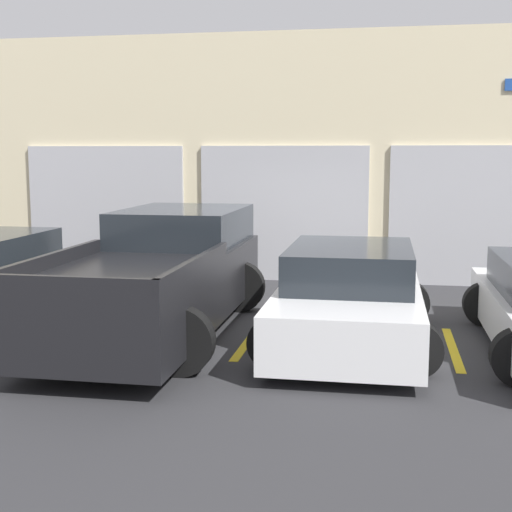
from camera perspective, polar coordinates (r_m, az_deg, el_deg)
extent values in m
plane|color=#2D2D30|center=(11.66, 1.12, -4.48)|extent=(28.00, 28.00, 0.00)
cube|color=beige|center=(14.65, 3.21, 7.85)|extent=(16.02, 0.60, 4.95)
cube|color=#ADADB2|center=(15.37, -11.92, 3.53)|extent=(3.38, 0.08, 2.72)
cube|color=#ADADB2|center=(14.39, 2.21, 3.40)|extent=(3.38, 0.08, 2.72)
cube|color=#ADADB2|center=(14.36, 17.36, 3.02)|extent=(3.38, 0.08, 2.72)
cube|color=black|center=(10.15, -8.14, -2.55)|extent=(1.97, 5.60, 0.91)
cube|color=#1E2328|center=(11.50, -5.81, 2.43)|extent=(1.81, 2.52, 0.55)
cube|color=black|center=(9.27, -16.23, -0.39)|extent=(0.08, 3.08, 0.18)
cube|color=black|center=(8.60, -4.86, -0.73)|extent=(0.08, 3.08, 0.18)
cube|color=black|center=(7.53, -14.83, -2.25)|extent=(1.97, 0.08, 0.18)
cylinder|color=black|center=(12.09, -9.47, -2.16)|extent=(0.82, 0.22, 0.82)
cylinder|color=black|center=(11.62, -1.31, -2.46)|extent=(0.82, 0.22, 0.82)
cylinder|color=black|center=(8.97, -16.97, -6.01)|extent=(0.82, 0.22, 0.82)
cylinder|color=black|center=(8.33, -6.12, -6.78)|extent=(0.82, 0.22, 0.82)
cube|color=white|center=(9.69, 7.48, -4.24)|extent=(1.84, 4.24, 0.67)
cube|color=#1E2328|center=(9.69, 7.57, -0.70)|extent=(1.62, 2.33, 0.51)
cylinder|color=black|center=(11.07, 3.59, -3.44)|extent=(0.66, 0.22, 0.66)
cylinder|color=black|center=(11.01, 12.03, -3.67)|extent=(0.66, 0.22, 0.66)
cylinder|color=black|center=(8.53, 1.53, -6.94)|extent=(0.66, 0.22, 0.66)
cylinder|color=black|center=(8.45, 12.57, -7.28)|extent=(0.66, 0.22, 0.66)
cylinder|color=black|center=(12.16, -15.03, -2.66)|extent=(0.66, 0.22, 0.66)
cylinder|color=black|center=(11.22, 17.84, -3.69)|extent=(0.65, 0.22, 0.65)
cube|color=gold|center=(10.79, -15.02, -5.77)|extent=(0.12, 2.20, 0.01)
cube|color=gold|center=(9.96, -0.51, -6.66)|extent=(0.12, 2.20, 0.01)
cube|color=gold|center=(9.84, 15.47, -7.14)|extent=(0.12, 2.20, 0.01)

